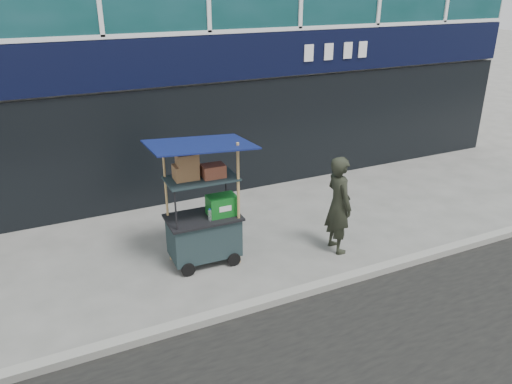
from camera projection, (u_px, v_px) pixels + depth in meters
ground at (307, 285)px, 7.66m from camera, size 80.00×80.00×0.00m
curb at (314, 288)px, 7.47m from camera, size 80.00×0.18×0.12m
vendor_cart at (204, 221)px, 8.04m from camera, size 1.59×1.15×2.12m
vendor_man at (339, 205)px, 8.36m from camera, size 0.44×0.64×1.70m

